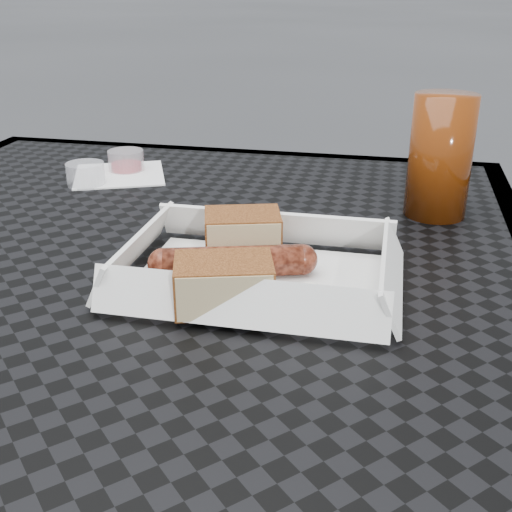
{
  "coord_description": "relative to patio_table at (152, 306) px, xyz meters",
  "views": [
    {
      "loc": [
        0.24,
        -0.58,
        1.0
      ],
      "look_at": [
        0.13,
        -0.08,
        0.78
      ],
      "focal_mm": 45.0,
      "sensor_mm": 36.0,
      "label": 1
    }
  ],
  "objects": [
    {
      "name": "bratwurst",
      "position": [
        0.11,
        -0.07,
        0.09
      ],
      "size": [
        0.15,
        0.06,
        0.03
      ],
      "rotation": [
        0.0,
        0.0,
        0.29
      ],
      "color": "maroon",
      "rests_on": "food_tray"
    },
    {
      "name": "drink_glass",
      "position": [
        0.3,
        0.15,
        0.14
      ],
      "size": [
        0.07,
        0.07,
        0.14
      ],
      "primitive_type": "cylinder",
      "color": "#572207",
      "rests_on": "patio_table"
    },
    {
      "name": "bread_near",
      "position": [
        0.11,
        -0.02,
        0.1
      ],
      "size": [
        0.08,
        0.07,
        0.05
      ],
      "primitive_type": "cube",
      "rotation": [
        0.0,
        0.0,
        0.29
      ],
      "color": "brown",
      "rests_on": "food_tray"
    },
    {
      "name": "bread_far",
      "position": [
        0.12,
        -0.12,
        0.1
      ],
      "size": [
        0.09,
        0.07,
        0.04
      ],
      "primitive_type": "cube",
      "rotation": [
        0.0,
        0.0,
        0.29
      ],
      "color": "brown",
      "rests_on": "food_tray"
    },
    {
      "name": "veg_garnish",
      "position": [
        0.18,
        -0.1,
        0.08
      ],
      "size": [
        0.03,
        0.03,
        0.0
      ],
      "color": "#D94209",
      "rests_on": "food_tray"
    },
    {
      "name": "patio_table",
      "position": [
        0.0,
        0.0,
        0.0
      ],
      "size": [
        0.8,
        0.8,
        0.74
      ],
      "color": "black",
      "rests_on": "ground"
    },
    {
      "name": "condiment_cup_empty",
      "position": [
        -0.15,
        0.17,
        0.09
      ],
      "size": [
        0.05,
        0.05,
        0.03
      ],
      "primitive_type": "cylinder",
      "color": "silver",
      "rests_on": "patio_table"
    },
    {
      "name": "food_tray",
      "position": [
        0.13,
        -0.07,
        0.08
      ],
      "size": [
        0.22,
        0.15,
        0.0
      ],
      "primitive_type": "cube",
      "color": "white",
      "rests_on": "patio_table"
    },
    {
      "name": "napkin",
      "position": [
        -0.13,
        0.22,
        0.08
      ],
      "size": [
        0.16,
        0.16,
        0.0
      ],
      "primitive_type": "cube",
      "rotation": [
        0.0,
        0.0,
        0.4
      ],
      "color": "white",
      "rests_on": "patio_table"
    },
    {
      "name": "condiment_cup_sauce",
      "position": [
        -0.12,
        0.24,
        0.09
      ],
      "size": [
        0.05,
        0.05,
        0.03
      ],
      "primitive_type": "cylinder",
      "color": "maroon",
      "rests_on": "patio_table"
    }
  ]
}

